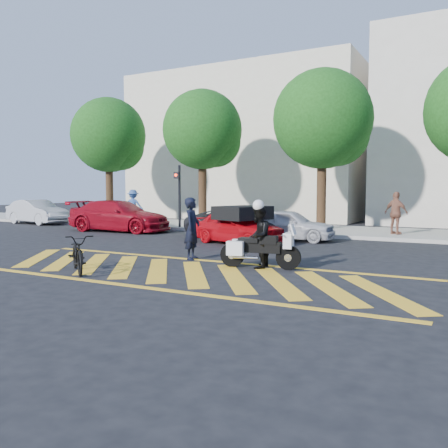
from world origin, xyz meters
The scene contains 19 objects.
ground centered at (0.00, 0.00, 0.00)m, with size 90.00×90.00×0.00m, color black.
sidewalk centered at (0.00, 12.00, 0.07)m, with size 60.00×5.00×0.15m, color #9E998E.
crosswalk centered at (-0.04, 0.00, 0.00)m, with size 12.33×4.00×0.01m.
building_left centered at (-8.00, 21.00, 5.00)m, with size 16.00×8.00×10.00m, color beige.
tree_far_left centered at (-12.87, 12.06, 5.05)m, with size 4.40×4.40×7.41m.
tree_left centered at (-6.37, 12.06, 4.99)m, with size 4.20×4.20×7.26m.
tree_center centered at (0.13, 12.06, 5.10)m, with size 4.60×4.60×7.56m.
signal_pole centered at (-6.50, 9.74, 1.92)m, with size 0.28×0.43×3.20m.
officer_bike centered at (-0.77, 1.91, 0.90)m, with size 0.66×0.43×1.81m, color black.
bicycle centered at (-2.12, -1.24, 0.48)m, with size 0.64×1.82×0.96m, color black.
police_motorcycle centered at (1.56, 1.44, 0.51)m, with size 2.12×0.81×0.94m.
officer_moto centered at (1.55, 1.44, 0.82)m, with size 0.80×0.62×1.64m, color black.
red_convertible centered at (-1.33, 5.93, 0.65)m, with size 1.53×3.80×1.29m, color #BA0810.
parked_far_left centered at (-16.00, 9.20, 0.70)m, with size 1.48×4.24×1.40m, color #999BA0.
parked_left centered at (-8.62, 7.80, 0.74)m, with size 2.08×5.13×1.49m, color maroon.
parked_mid_left centered at (-2.25, 7.80, 0.62)m, with size 2.04×4.44×1.23m, color black.
parked_mid_right centered at (-0.10, 7.94, 0.63)m, with size 1.48×3.69×1.26m, color #BABABE.
pedestrian_left centered at (-11.15, 11.92, 1.07)m, with size 1.18×0.68×1.83m, color #345490.
pedestrian_right centered at (3.50, 10.98, 1.04)m, with size 1.04×0.43×1.78m, color #905841.
Camera 1 is at (6.59, -9.70, 2.09)m, focal length 38.00 mm.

